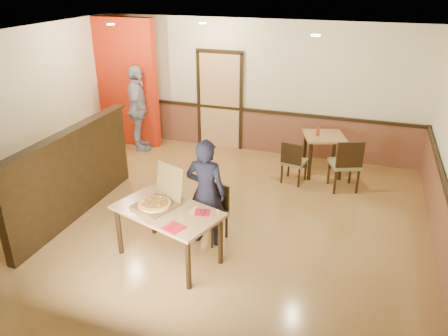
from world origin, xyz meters
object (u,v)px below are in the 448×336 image
object	(u,v)px
side_chair_left	(293,161)
side_table	(323,144)
diner_chair	(213,210)
side_chair_right	(346,163)
condiment	(318,132)
pizza_box	(158,201)
passerby	(138,109)
main_table	(168,217)
diner	(206,193)

from	to	relation	value
side_chair_left	side_table	xyz separation A→B (m)	(0.46, 0.61, 0.16)
side_chair_left	diner_chair	bearing A→B (deg)	81.12
side_chair_left	side_chair_right	bearing A→B (deg)	-169.52
side_table	condiment	world-z (taller)	condiment
condiment	pizza_box	bearing A→B (deg)	-116.45
side_table	condiment	distance (m)	0.29
passerby	diner_chair	bearing A→B (deg)	-159.27
passerby	pizza_box	world-z (taller)	passerby
side_chair_left	side_chair_right	distance (m)	0.94
main_table	diner	distance (m)	0.67
side_chair_right	main_table	bearing A→B (deg)	32.00
main_table	side_table	distance (m)	3.86
diner_chair	main_table	bearing A→B (deg)	-100.35
diner_chair	passerby	world-z (taller)	passerby
side_table	diner	bearing A→B (deg)	-113.83
diner	condiment	distance (m)	3.12
side_chair_left	pizza_box	bearing A→B (deg)	75.53
condiment	side_chair_right	bearing A→B (deg)	-42.95
side_chair_right	pizza_box	bearing A→B (deg)	29.34
condiment	diner_chair	bearing A→B (deg)	-112.34
passerby	pizza_box	bearing A→B (deg)	-171.07
pizza_box	main_table	bearing A→B (deg)	2.47
main_table	condiment	world-z (taller)	condiment
side_chair_left	diner	bearing A→B (deg)	81.20
side_chair_right	pizza_box	xyz separation A→B (m)	(-2.29, -2.82, 0.29)
main_table	passerby	xyz separation A→B (m)	(-2.36, 3.52, 0.28)
side_chair_right	side_table	xyz separation A→B (m)	(-0.48, 0.62, 0.07)
side_chair_right	pizza_box	world-z (taller)	pizza_box
main_table	diner	bearing A→B (deg)	76.68
diner_chair	pizza_box	size ratio (longest dim) A/B	1.19
diner	passerby	size ratio (longest dim) A/B	0.86
side_chair_left	side_chair_right	size ratio (longest dim) A/B	0.84
side_table	diner	size ratio (longest dim) A/B	0.59
main_table	side_chair_right	size ratio (longest dim) A/B	1.62
side_chair_right	condiment	xyz separation A→B (m)	(-0.60, 0.56, 0.33)
main_table	pizza_box	xyz separation A→B (m)	(-0.17, 0.06, 0.18)
diner	passerby	world-z (taller)	passerby
side_table	pizza_box	world-z (taller)	pizza_box
side_chair_right	pizza_box	size ratio (longest dim) A/B	1.39
main_table	passerby	world-z (taller)	passerby
main_table	side_table	size ratio (longest dim) A/B	1.72
side_table	diner	distance (m)	3.22
diner	condiment	bearing A→B (deg)	-112.35
diner_chair	side_table	bearing A→B (deg)	84.75
side_chair_right	side_table	world-z (taller)	side_chair_right
diner_chair	side_table	distance (m)	3.08
diner_chair	pizza_box	xyz separation A→B (m)	(-0.55, -0.63, 0.37)
side_chair_right	passerby	size ratio (longest dim) A/B	0.53
diner_chair	diner	xyz separation A→B (m)	(-0.05, -0.14, 0.34)
side_chair_left	diner	world-z (taller)	diner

